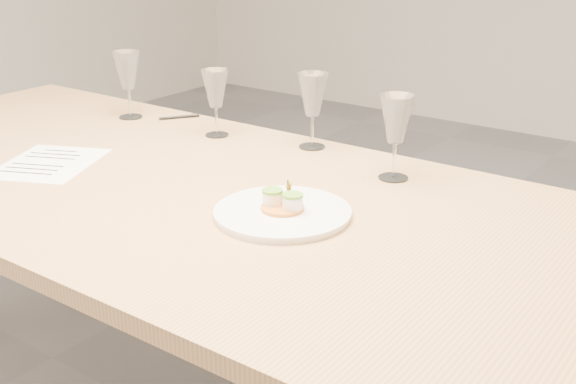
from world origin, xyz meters
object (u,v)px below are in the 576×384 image
Objects in this scene: dining_table at (193,211)px; wine_glass_3 at (396,121)px; wine_glass_1 at (215,90)px; dinner_plate at (283,211)px; ballpoint_pen at (179,117)px; wine_glass_2 at (313,96)px; wine_glass_0 at (127,72)px; recipe_sheet at (49,163)px.

wine_glass_3 reaches higher than dining_table.
wine_glass_1 is 0.60m from wine_glass_3.
ballpoint_pen is at bearing 148.59° from dinner_plate.
dinner_plate is at bearing -86.64° from ballpoint_pen.
dinner_plate reaches higher than ballpoint_pen.
wine_glass_1 is 0.93× the size of wine_glass_3.
wine_glass_2 reaches higher than dinner_plate.
wine_glass_2 is at bearing 81.26° from dining_table.
ballpoint_pen reaches higher than dining_table.
wine_glass_1 is at bearing 1.33° from wine_glass_0.
wine_glass_3 is at bearing -17.08° from wine_glass_2.
recipe_sheet is at bearing -112.28° from wine_glass_1.
dinner_plate is at bearing -36.13° from wine_glass_1.
wine_glass_3 is (0.95, -0.02, -0.00)m from wine_glass_0.
recipe_sheet is 1.70× the size of wine_glass_3.
dining_table is at bearing -98.74° from wine_glass_2.
dinner_plate is 0.87m from ballpoint_pen.
wine_glass_2 is 0.32m from wine_glass_3.
ballpoint_pen is (-0.74, 0.45, -0.01)m from dinner_plate.
ballpoint_pen is 0.84m from wine_glass_3.
recipe_sheet is at bearing -174.13° from dinner_plate.
wine_glass_3 is (0.37, 0.33, 0.21)m from dining_table.
wine_glass_2 is (0.29, 0.07, 0.01)m from wine_glass_1.
dinner_plate is 0.96m from wine_glass_0.
wine_glass_3 is (0.30, -0.09, 0.00)m from wine_glass_2.
dining_table is 0.62m from ballpoint_pen.
ballpoint_pen is at bearing 161.49° from wine_glass_1.
dining_table is 0.46m from wine_glass_1.
ballpoint_pen is (-0.45, 0.43, 0.07)m from dining_table.
wine_glass_0 is at bearing 156.65° from ballpoint_pen.
wine_glass_0 reaches higher than wine_glass_1.
dining_table is at bearing -138.57° from wine_glass_3.
wine_glass_2 and wine_glass_3 have the same top height.
wine_glass_3 is at bearing 3.80° from recipe_sheet.
recipe_sheet reaches higher than dining_table.
wine_glass_0 is (-0.88, 0.37, 0.14)m from dinner_plate.
recipe_sheet is at bearing -151.39° from wine_glass_3.
wine_glass_3 is (0.60, -0.03, 0.01)m from wine_glass_1.
recipe_sheet is 1.82× the size of wine_glass_1.
dinner_plate is at bearing -102.27° from wine_glass_3.
wine_glass_3 is at bearing 77.73° from dinner_plate.
dining_table is 0.54m from wine_glass_3.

